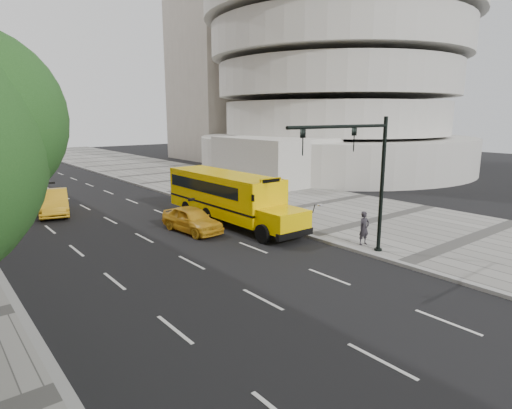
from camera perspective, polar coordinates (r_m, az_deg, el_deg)
ground at (r=24.15m, az=-12.54°, el=-3.96°), size 140.00×140.00×0.00m
sidewalk_museum at (r=31.11m, az=7.66°, el=-0.11°), size 12.00×140.00×0.15m
curb_museum at (r=27.19m, az=-1.14°, el=-1.74°), size 0.30×140.00×0.15m
guggenheim at (r=56.26m, az=6.66°, el=19.02°), size 33.20×42.20×35.00m
school_bus at (r=26.10m, az=-3.99°, el=1.45°), size 2.96×11.56×3.19m
taxi_near at (r=24.27m, az=-8.53°, el=-1.98°), size 2.06×4.34×1.43m
taxi_far at (r=31.23m, az=-25.37°, el=0.28°), size 2.83×5.25×1.64m
pedestrian at (r=21.78m, az=14.22°, el=-3.08°), size 0.66×0.48×1.67m
traffic_signal at (r=19.29m, az=14.16°, el=4.44°), size 6.18×0.36×6.40m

